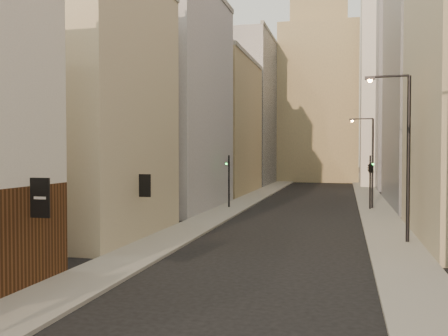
# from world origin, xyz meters

# --- Properties ---
(sidewalk_left) EXTENTS (3.00, 140.00, 0.15)m
(sidewalk_left) POSITION_xyz_m (-6.50, 55.00, 0.07)
(sidewalk_left) COLOR gray
(sidewalk_left) RESTS_ON ground
(sidewalk_right) EXTENTS (3.00, 140.00, 0.15)m
(sidewalk_right) POSITION_xyz_m (6.50, 55.00, 0.07)
(sidewalk_right) COLOR gray
(sidewalk_right) RESTS_ON ground
(left_bldg_beige) EXTENTS (8.00, 12.00, 16.00)m
(left_bldg_beige) POSITION_xyz_m (-12.00, 26.00, 8.00)
(left_bldg_beige) COLOR tan
(left_bldg_beige) RESTS_ON ground
(left_bldg_grey) EXTENTS (8.00, 16.00, 20.00)m
(left_bldg_grey) POSITION_xyz_m (-12.00, 42.00, 10.00)
(left_bldg_grey) COLOR gray
(left_bldg_grey) RESTS_ON ground
(left_bldg_tan) EXTENTS (8.00, 18.00, 17.00)m
(left_bldg_tan) POSITION_xyz_m (-12.00, 60.00, 8.50)
(left_bldg_tan) COLOR #8D7E5C
(left_bldg_tan) RESTS_ON ground
(left_bldg_wingrid) EXTENTS (8.00, 20.00, 24.00)m
(left_bldg_wingrid) POSITION_xyz_m (-12.00, 80.00, 12.00)
(left_bldg_wingrid) COLOR gray
(left_bldg_wingrid) RESTS_ON ground
(right_bldg_wingrid) EXTENTS (8.00, 20.00, 26.00)m
(right_bldg_wingrid) POSITION_xyz_m (12.00, 50.00, 13.00)
(right_bldg_wingrid) COLOR gray
(right_bldg_wingrid) RESTS_ON ground
(highrise) EXTENTS (21.00, 23.00, 51.20)m
(highrise) POSITION_xyz_m (18.00, 78.00, 25.66)
(highrise) COLOR gray
(highrise) RESTS_ON ground
(clock_tower) EXTENTS (14.00, 14.00, 44.90)m
(clock_tower) POSITION_xyz_m (-1.00, 92.00, 17.63)
(clock_tower) COLOR #8D7E5C
(clock_tower) RESTS_ON ground
(white_tower) EXTENTS (8.00, 8.00, 41.50)m
(white_tower) POSITION_xyz_m (10.00, 78.00, 18.61)
(white_tower) COLOR silver
(white_tower) RESTS_ON ground
(streetlamp_mid) EXTENTS (2.55, 0.38, 9.73)m
(streetlamp_mid) POSITION_xyz_m (7.01, 27.80, 5.56)
(streetlamp_mid) COLOR black
(streetlamp_mid) RESTS_ON ground
(streetlamp_far) EXTENTS (2.21, 0.44, 8.43)m
(streetlamp_far) POSITION_xyz_m (5.99, 45.35, 4.81)
(streetlamp_far) COLOR black
(streetlamp_far) RESTS_ON ground
(traffic_light_left) EXTENTS (0.54, 0.43, 5.00)m
(traffic_light_left) POSITION_xyz_m (-6.82, 43.00, 3.49)
(traffic_light_left) COLOR black
(traffic_light_left) RESTS_ON ground
(traffic_light_right) EXTENTS (0.79, 0.79, 5.00)m
(traffic_light_right) POSITION_xyz_m (5.97, 44.59, 3.93)
(traffic_light_right) COLOR black
(traffic_light_right) RESTS_ON ground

